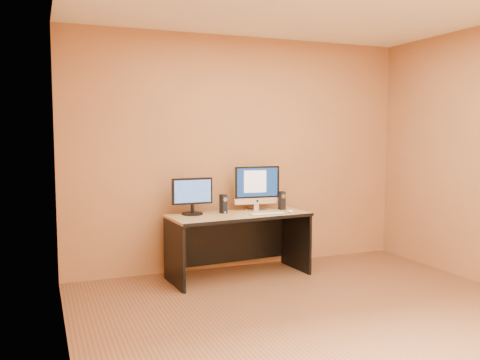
# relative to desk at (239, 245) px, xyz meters

# --- Properties ---
(floor) EXTENTS (4.00, 4.00, 0.00)m
(floor) POSITION_rel_desk_xyz_m (0.21, -1.57, -0.34)
(floor) COLOR brown
(floor) RESTS_ON ground
(walls) EXTENTS (4.00, 4.00, 2.60)m
(walls) POSITION_rel_desk_xyz_m (0.21, -1.57, 0.96)
(walls) COLOR #A77043
(walls) RESTS_ON ground
(desk) EXTENTS (1.51, 0.76, 0.68)m
(desk) POSITION_rel_desk_xyz_m (0.00, 0.00, 0.00)
(desk) COLOR tan
(desk) RESTS_ON ground
(imac) EXTENTS (0.53, 0.23, 0.50)m
(imac) POSITION_rel_desk_xyz_m (0.28, 0.15, 0.59)
(imac) COLOR silver
(imac) RESTS_ON desk
(second_monitor) EXTENTS (0.44, 0.23, 0.38)m
(second_monitor) POSITION_rel_desk_xyz_m (-0.46, 0.14, 0.53)
(second_monitor) COLOR black
(second_monitor) RESTS_ON desk
(speaker_left) EXTENTS (0.08, 0.08, 0.20)m
(speaker_left) POSITION_rel_desk_xyz_m (-0.13, 0.10, 0.44)
(speaker_left) COLOR black
(speaker_left) RESTS_ON desk
(speaker_right) EXTENTS (0.07, 0.07, 0.20)m
(speaker_right) POSITION_rel_desk_xyz_m (0.56, 0.11, 0.44)
(speaker_right) COLOR black
(speaker_right) RESTS_ON desk
(keyboard) EXTENTS (0.40, 0.11, 0.02)m
(keyboard) POSITION_rel_desk_xyz_m (0.27, -0.15, 0.35)
(keyboard) COLOR silver
(keyboard) RESTS_ON desk
(mouse) EXTENTS (0.06, 0.10, 0.03)m
(mouse) POSITION_rel_desk_xyz_m (0.54, -0.14, 0.35)
(mouse) COLOR white
(mouse) RESTS_ON desk
(cable_a) EXTENTS (0.10, 0.18, 0.01)m
(cable_a) POSITION_rel_desk_xyz_m (0.27, 0.26, 0.34)
(cable_a) COLOR black
(cable_a) RESTS_ON desk
(cable_b) EXTENTS (0.08, 0.15, 0.01)m
(cable_b) POSITION_rel_desk_xyz_m (0.19, 0.28, 0.34)
(cable_b) COLOR black
(cable_b) RESTS_ON desk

